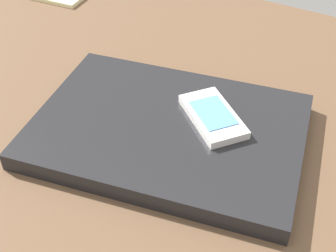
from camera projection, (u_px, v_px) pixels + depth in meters
desk_surface at (168, 116)px, 67.51cm from camera, size 120.00×80.00×3.00cm
laptop_closed at (168, 130)px, 60.92cm from camera, size 38.96×30.75×2.49cm
cell_phone_on_laptop at (213, 116)px, 60.30cm from camera, size 11.53×10.81×1.24cm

